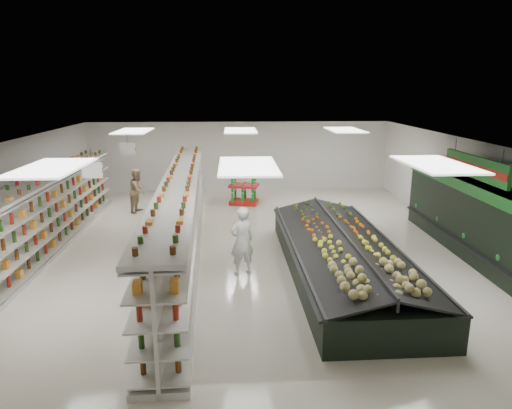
{
  "coord_description": "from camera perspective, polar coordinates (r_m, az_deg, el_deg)",
  "views": [
    {
      "loc": [
        -0.32,
        -13.36,
        4.75
      ],
      "look_at": [
        0.39,
        0.13,
        1.27
      ],
      "focal_mm": 32.0,
      "sensor_mm": 36.0,
      "label": 1
    }
  ],
  "objects": [
    {
      "name": "soda_endcap",
      "position": [
        18.91,
        -1.53,
        2.17
      ],
      "size": [
        1.32,
        1.03,
        1.5
      ],
      "rotation": [
        0.0,
        0.0,
        -0.22
      ],
      "color": "#AB1B13",
      "rests_on": "floor"
    },
    {
      "name": "aisle_sign_far",
      "position": [
        15.87,
        -15.76,
        6.69
      ],
      "size": [
        0.52,
        0.06,
        0.75
      ],
      "color": "white",
      "rests_on": "ceiling"
    },
    {
      "name": "floor",
      "position": [
        14.18,
        -1.55,
        -5.11
      ],
      "size": [
        16.0,
        16.0,
        0.0
      ],
      "primitive_type": "plane",
      "color": "beige",
      "rests_on": "ground"
    },
    {
      "name": "wall_front",
      "position": [
        6.22,
        0.39,
        -15.93
      ],
      "size": [
        14.0,
        0.02,
        3.2
      ],
      "primitive_type": "cube",
      "color": "silver",
      "rests_on": "floor"
    },
    {
      "name": "aisle_sign_near",
      "position": [
        12.05,
        -19.8,
        4.06
      ],
      "size": [
        0.52,
        0.06,
        0.75
      ],
      "color": "white",
      "rests_on": "ceiling"
    },
    {
      "name": "wall_back",
      "position": [
        21.59,
        -2.14,
        6.06
      ],
      "size": [
        14.0,
        0.02,
        3.2
      ],
      "primitive_type": "cube",
      "color": "silver",
      "rests_on": "floor"
    },
    {
      "name": "produce_island",
      "position": [
        12.12,
        10.75,
        -6.2
      ],
      "size": [
        2.92,
        7.81,
        1.16
      ],
      "rotation": [
        0.0,
        0.0,
        0.01
      ],
      "color": "black",
      "rests_on": "floor"
    },
    {
      "name": "gondola_center",
      "position": [
        13.31,
        -9.26,
        -1.91
      ],
      "size": [
        1.55,
        13.09,
        2.26
      ],
      "rotation": [
        0.0,
        0.0,
        0.04
      ],
      "color": "beige",
      "rests_on": "floor"
    },
    {
      "name": "gondola_left",
      "position": [
        14.33,
        -25.7,
        -2.18
      ],
      "size": [
        1.0,
        12.54,
        2.17
      ],
      "rotation": [
        0.0,
        0.0,
        0.0
      ],
      "color": "beige",
      "rests_on": "floor"
    },
    {
      "name": "shopper_background",
      "position": [
        18.32,
        -14.54,
        1.72
      ],
      "size": [
        0.71,
        0.93,
        1.71
      ],
      "primitive_type": "imported",
      "rotation": [
        0.0,
        0.0,
        1.31
      ],
      "color": "#957A5C",
      "rests_on": "floor"
    },
    {
      "name": "wall_right",
      "position": [
        15.56,
        25.15,
        1.39
      ],
      "size": [
        0.02,
        16.0,
        3.2
      ],
      "primitive_type": "cube",
      "color": "silver",
      "rests_on": "floor"
    },
    {
      "name": "wall_left",
      "position": [
        15.26,
        -28.88,
        0.73
      ],
      "size": [
        0.02,
        16.0,
        3.2
      ],
      "primitive_type": "cube",
      "color": "silver",
      "rests_on": "floor"
    },
    {
      "name": "ceiling",
      "position": [
        13.45,
        -1.64,
        7.84
      ],
      "size": [
        14.0,
        16.0,
        0.02
      ],
      "primitive_type": "cube",
      "color": "white",
      "rests_on": "wall_back"
    },
    {
      "name": "produce_wall_case",
      "position": [
        14.14,
        26.1,
        -1.42
      ],
      "size": [
        0.93,
        8.0,
        2.2
      ],
      "color": "black",
      "rests_on": "floor"
    },
    {
      "name": "hortifruti_banner",
      "position": [
        13.72,
        25.71,
        4.23
      ],
      "size": [
        0.12,
        3.2,
        0.95
      ],
      "color": "#1B6722",
      "rests_on": "ceiling"
    },
    {
      "name": "shopper_main",
      "position": [
        11.78,
        -1.77,
        -4.59
      ],
      "size": [
        0.78,
        0.66,
        1.81
      ],
      "primitive_type": "imported",
      "rotation": [
        0.0,
        0.0,
        3.54
      ],
      "color": "white",
      "rests_on": "floor"
    }
  ]
}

